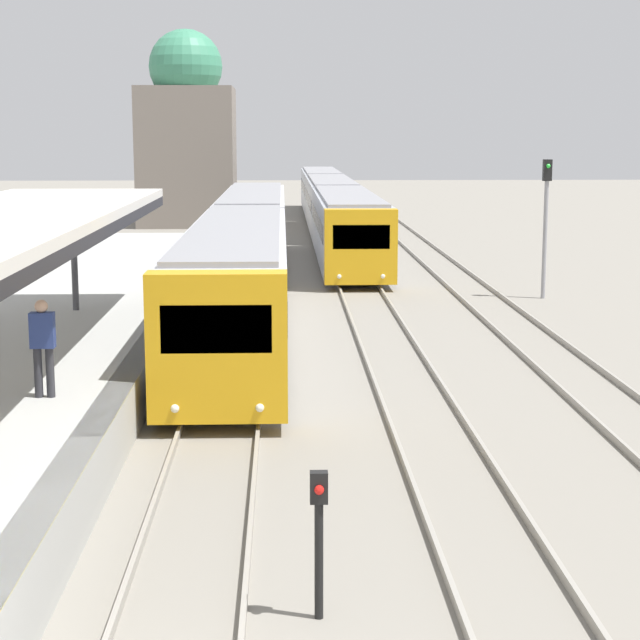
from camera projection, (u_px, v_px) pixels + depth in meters
The scene contains 6 objects.
person_on_platform at pixel (43, 342), 17.86m from camera, with size 0.40×0.22×1.66m.
train_near at pixel (247, 247), 35.54m from camera, with size 2.55×33.71×3.10m.
train_far at pixel (331, 203), 59.06m from camera, with size 2.54×45.48×2.99m.
signal_post_near at pixel (319, 528), 11.92m from camera, with size 0.20×0.21×1.73m.
signal_mast_far at pixel (546, 211), 35.21m from camera, with size 0.28×0.29×4.60m.
distant_domed_building at pixel (187, 135), 63.55m from camera, with size 5.63×5.63×11.51m.
Camera 1 is at (1.18, -8.23, 5.41)m, focal length 60.00 mm.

